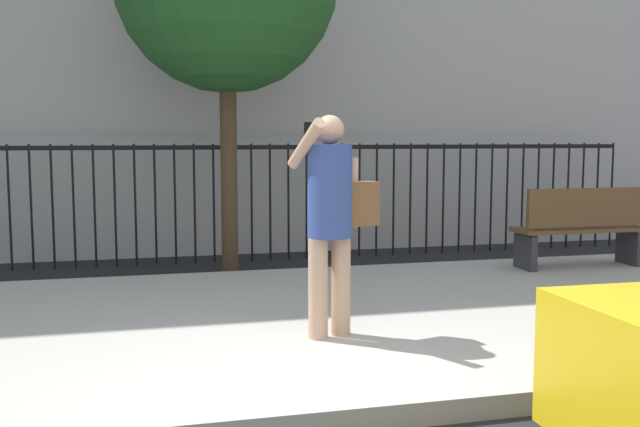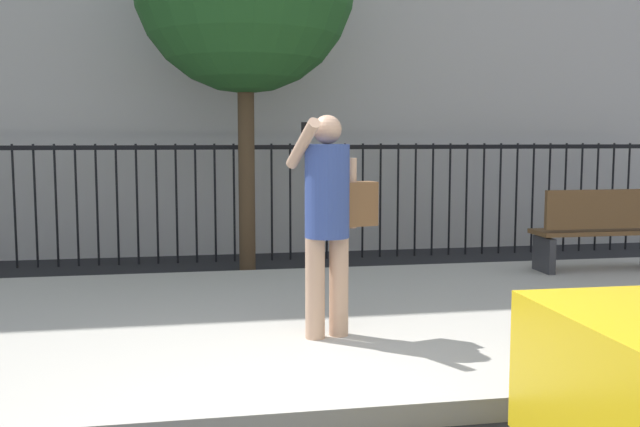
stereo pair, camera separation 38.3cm
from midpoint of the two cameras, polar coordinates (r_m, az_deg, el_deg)
The scene contains 4 objects.
sidewalk at distance 6.29m, azimuth -1.67°, elevation -8.77°, with size 28.00×4.40×0.15m, color #B2ADA3.
iron_fence at distance 9.78m, azimuth -4.96°, elevation 2.14°, with size 12.03×0.04×1.60m.
pedestrian_on_phone at distance 5.47m, azimuth 2.82°, elevation 0.33°, with size 0.70×0.50×1.70m.
street_bench at distance 8.94m, azimuth 22.76°, elevation -1.06°, with size 1.60×0.45×0.95m.
Camera 2 is at (-0.73, -3.85, 1.68)m, focal length 40.45 mm.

